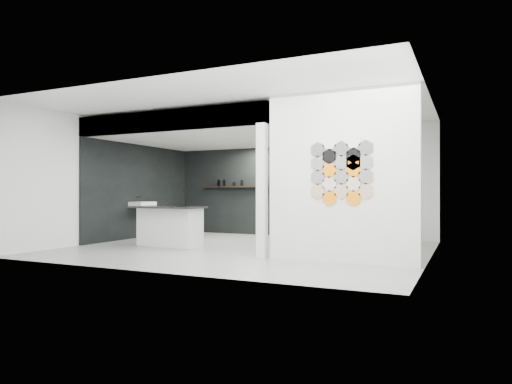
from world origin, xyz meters
The scene contains 17 objects.
floor centered at (0.00, 0.00, -0.01)m, with size 7.00×6.00×0.01m, color slate.
partition_panel centered at (2.23, -1.00, 1.40)m, with size 2.45×0.15×2.80m, color silver.
bay_clad_back centered at (-1.30, 2.97, 1.18)m, with size 4.40×0.04×2.35m, color black.
bay_clad_left centered at (-3.47, 1.00, 1.18)m, with size 0.04×4.00×2.35m, color black.
bulkhead centered at (-1.30, 1.00, 2.55)m, with size 4.40×4.00×0.40m, color silver.
corner_column centered at (0.82, -1.00, 1.18)m, with size 0.16×0.16×2.35m, color silver.
fascia_beam centered at (-1.30, -0.92, 2.55)m, with size 4.40×0.16×0.40m, color silver.
wall_basin centered at (-3.24, 0.80, 0.85)m, with size 0.40×0.60×0.12m, color silver.
display_shelf centered at (-1.20, 2.87, 1.30)m, with size 3.00×0.15×0.04m, color black.
kitchen_island centered at (-1.67, -0.26, 0.44)m, with size 1.66×0.85×1.29m.
stockpot centered at (-2.16, 2.87, 1.41)m, with size 0.22×0.22×0.18m, color black.
kettle centered at (-0.44, 2.87, 1.41)m, with size 0.20×0.20×0.17m, color black.
glass_bowl centered at (0.15, 2.87, 1.37)m, with size 0.15×0.15×0.10m, color gray.
glass_vase centered at (0.15, 2.87, 1.40)m, with size 0.11×0.11×0.16m, color gray.
bottle_dark centered at (-1.53, 2.87, 1.40)m, with size 0.06×0.06×0.17m, color black.
utensil_cup centered at (-1.77, 2.87, 1.37)m, with size 0.08×0.08×0.10m, color black.
hex_tile_cluster centered at (2.26, -1.09, 1.50)m, with size 1.04×0.02×1.16m.
Camera 1 is at (4.09, -8.27, 1.13)m, focal length 32.00 mm.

